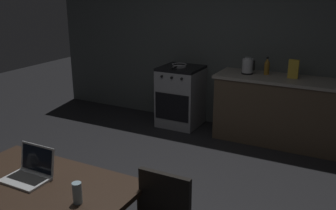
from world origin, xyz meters
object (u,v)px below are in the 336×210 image
electric_kettle (248,66)px  bottle_b (267,66)px  drinking_glass (77,193)px  dining_table (42,192)px  stove_oven (181,96)px  laptop (29,173)px  cereal_box (293,69)px  frying_pan (179,65)px

electric_kettle → bottle_b: 0.26m
electric_kettle → drinking_glass: 3.38m
dining_table → bottle_b: bearing=77.2°
stove_oven → laptop: laptop is taller
dining_table → laptop: laptop is taller
stove_oven → laptop: size_ratio=2.85×
dining_table → bottle_b: (0.77, 3.38, 0.36)m
cereal_box → drinking_glass: bearing=-102.0°
drinking_glass → bottle_b: bottle_b is taller
dining_table → laptop: size_ratio=4.26×
electric_kettle → drinking_glass: bearing=-92.1°
frying_pan → stove_oven: bearing=56.0°
electric_kettle → bottle_b: bottle_b is taller
dining_table → electric_kettle: 3.36m
frying_pan → electric_kettle: bearing=1.7°
laptop → bottle_b: bearing=63.6°
frying_pan → drinking_glass: bearing=-74.8°
dining_table → frying_pan: frying_pan is taller
frying_pan → drinking_glass: (0.91, -3.34, -0.13)m
frying_pan → bottle_b: size_ratio=1.64×
stove_oven → bottle_b: size_ratio=3.79×
drinking_glass → bottle_b: 3.48m
dining_table → drinking_glass: (0.40, -0.07, 0.14)m
dining_table → cereal_box: (1.12, 3.32, 0.37)m
electric_kettle → frying_pan: bearing=-178.3°
stove_oven → bottle_b: bottle_b is taller
cereal_box → electric_kettle: bearing=-178.1°
dining_table → laptop: bearing=173.3°
electric_kettle → frying_pan: (-1.03, -0.03, -0.08)m
electric_kettle → cereal_box: cereal_box is taller
electric_kettle → frying_pan: 1.03m
laptop → cereal_box: size_ratio=1.30×
drinking_glass → cereal_box: cereal_box is taller
bottle_b → laptop: bearing=-104.7°
laptop → electric_kettle: 3.36m
laptop → cereal_box: (1.24, 3.31, 0.25)m
stove_oven → bottle_b: bearing=3.8°
drinking_glass → bottle_b: bearing=84.0°
drinking_glass → electric_kettle: bearing=87.9°
stove_oven → frying_pan: (-0.02, -0.03, 0.48)m
dining_table → stove_oven: bearing=98.4°
dining_table → cereal_box: size_ratio=5.54×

